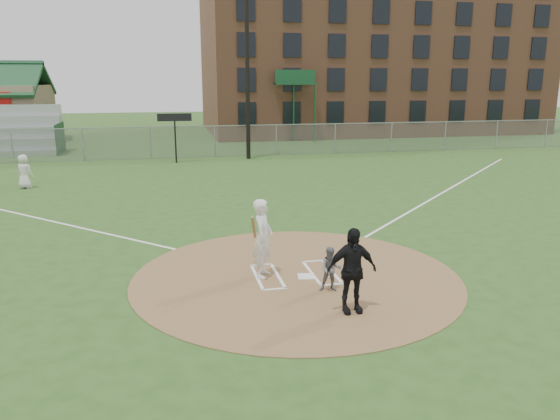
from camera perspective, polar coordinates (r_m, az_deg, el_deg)
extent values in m
plane|color=#294E1B|center=(14.15, 1.69, -7.01)|extent=(140.00, 140.00, 0.00)
cylinder|color=olive|center=(14.15, 1.69, -6.97)|extent=(8.40, 8.40, 0.02)
cube|color=white|center=(14.10, 2.75, -6.96)|extent=(0.49, 0.49, 0.03)
cube|color=white|center=(25.50, 16.76, 1.82)|extent=(17.04, 17.04, 0.01)
cube|color=white|center=(23.17, -26.27, -0.19)|extent=(17.04, 17.04, 0.01)
imported|color=slate|center=(13.09, 5.34, -6.18)|extent=(0.61, 0.53, 1.09)
imported|color=black|center=(11.89, 7.49, -6.27)|extent=(1.11, 0.47, 1.90)
imported|color=silver|center=(27.74, -25.17, 3.66)|extent=(0.90, 0.77, 1.57)
cube|color=white|center=(14.09, -2.43, -7.00)|extent=(0.08, 1.80, 0.01)
cube|color=white|center=(14.19, -0.23, -6.84)|extent=(0.08, 1.80, 0.01)
cube|color=white|center=(14.97, -1.95, -5.73)|extent=(0.62, 0.08, 0.01)
cube|color=white|center=(13.32, -0.58, -8.26)|extent=(0.62, 0.08, 0.01)
cube|color=white|center=(14.53, 5.41, -6.40)|extent=(0.08, 1.80, 0.01)
cube|color=white|center=(14.39, 3.31, -6.57)|extent=(0.08, 1.80, 0.01)
cube|color=white|center=(15.27, 3.40, -5.35)|extent=(0.62, 0.08, 0.01)
cube|color=white|center=(13.65, 5.41, -7.75)|extent=(0.62, 0.08, 0.01)
imported|color=silver|center=(13.85, -1.79, -2.97)|extent=(0.74, 0.87, 2.03)
cylinder|color=brown|center=(13.31, -2.77, -1.81)|extent=(0.23, 0.60, 0.70)
cube|color=slate|center=(35.23, -6.82, 7.10)|extent=(56.00, 0.03, 2.00)
cube|color=gray|center=(35.13, -6.87, 8.72)|extent=(56.00, 0.06, 0.06)
cube|color=gray|center=(35.23, -6.82, 7.10)|extent=(56.08, 0.08, 2.00)
cube|color=#194728|center=(39.85, -21.98, 6.97)|extent=(0.08, 3.20, 2.00)
cube|color=#91583E|center=(54.40, 9.01, 16.20)|extent=(30.00, 16.00, 15.00)
cube|color=black|center=(46.90, 12.52, 16.35)|extent=(26.60, 0.10, 12.20)
cube|color=#194728|center=(43.40, 1.59, 13.06)|extent=(3.20, 1.00, 0.15)
cube|color=#194728|center=(43.97, 1.41, 10.13)|extent=(0.12, 0.12, 4.50)
cube|color=#194728|center=(43.43, 3.66, 10.06)|extent=(0.12, 0.12, 4.50)
cube|color=#194728|center=(43.40, 1.59, 13.78)|extent=(3.20, 0.08, 1.00)
cylinder|color=black|center=(34.26, -3.45, 15.37)|extent=(0.26, 0.26, 12.00)
cylinder|color=black|center=(33.27, -10.87, 7.09)|extent=(0.10, 0.10, 2.60)
cube|color=black|center=(33.14, -10.98, 9.49)|extent=(2.00, 0.10, 0.45)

